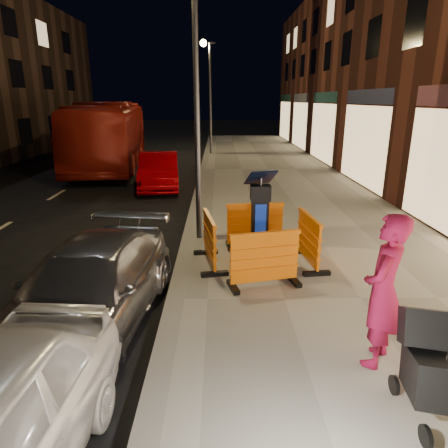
{
  "coord_description": "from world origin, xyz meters",
  "views": [
    {
      "loc": [
        0.71,
        -5.77,
        3.23
      ],
      "look_at": [
        0.8,
        1.0,
        1.1
      ],
      "focal_mm": 32.0,
      "sensor_mm": 36.0,
      "label": 1
    }
  ],
  "objects_px": {
    "barrier_bldgside": "(308,240)",
    "car_silver": "(93,325)",
    "barrier_front": "(265,259)",
    "bus_doubledecker": "(113,166)",
    "parking_kiosk": "(260,221)",
    "stroller": "(435,371)",
    "barrier_kerbside": "(210,240)",
    "man": "(383,291)",
    "car_red": "(160,188)",
    "barrier_back": "(255,225)"
  },
  "relations": [
    {
      "from": "barrier_back",
      "to": "barrier_bldgside",
      "type": "distance_m",
      "value": 1.34
    },
    {
      "from": "man",
      "to": "barrier_bldgside",
      "type": "bearing_deg",
      "value": -141.99
    },
    {
      "from": "car_red",
      "to": "stroller",
      "type": "height_order",
      "value": "stroller"
    },
    {
      "from": "barrier_kerbside",
      "to": "car_red",
      "type": "distance_m",
      "value": 8.0
    },
    {
      "from": "barrier_back",
      "to": "car_red",
      "type": "xyz_separation_m",
      "value": [
        -3.01,
        6.75,
        -0.64
      ]
    },
    {
      "from": "car_red",
      "to": "man",
      "type": "xyz_separation_m",
      "value": [
        4.15,
        -10.73,
        1.09
      ]
    },
    {
      "from": "parking_kiosk",
      "to": "barrier_kerbside",
      "type": "xyz_separation_m",
      "value": [
        -0.95,
        0.0,
        -0.38
      ]
    },
    {
      "from": "car_silver",
      "to": "car_red",
      "type": "height_order",
      "value": "car_red"
    },
    {
      "from": "car_silver",
      "to": "car_red",
      "type": "distance_m",
      "value": 9.65
    },
    {
      "from": "barrier_front",
      "to": "bus_doubledecker",
      "type": "relative_size",
      "value": 0.11
    },
    {
      "from": "parking_kiosk",
      "to": "bus_doubledecker",
      "type": "relative_size",
      "value": 0.16
    },
    {
      "from": "parking_kiosk",
      "to": "barrier_kerbside",
      "type": "relative_size",
      "value": 1.4
    },
    {
      "from": "car_silver",
      "to": "bus_doubledecker",
      "type": "height_order",
      "value": "bus_doubledecker"
    },
    {
      "from": "barrier_front",
      "to": "bus_doubledecker",
      "type": "distance_m",
      "value": 15.2
    },
    {
      "from": "man",
      "to": "barrier_kerbside",
      "type": "bearing_deg",
      "value": -110.97
    },
    {
      "from": "parking_kiosk",
      "to": "man",
      "type": "distance_m",
      "value": 3.24
    },
    {
      "from": "car_silver",
      "to": "parking_kiosk",
      "type": "bearing_deg",
      "value": 42.66
    },
    {
      "from": "car_red",
      "to": "stroller",
      "type": "xyz_separation_m",
      "value": [
        4.35,
        -11.63,
        0.68
      ]
    },
    {
      "from": "barrier_front",
      "to": "bus_doubledecker",
      "type": "bearing_deg",
      "value": 100.51
    },
    {
      "from": "car_silver",
      "to": "bus_doubledecker",
      "type": "distance_m",
      "value": 15.29
    },
    {
      "from": "parking_kiosk",
      "to": "stroller",
      "type": "distance_m",
      "value": 4.16
    },
    {
      "from": "barrier_kerbside",
      "to": "car_red",
      "type": "xyz_separation_m",
      "value": [
        -2.06,
        7.7,
        -0.64
      ]
    },
    {
      "from": "bus_doubledecker",
      "to": "parking_kiosk",
      "type": "bearing_deg",
      "value": -71.75
    },
    {
      "from": "barrier_bldgside",
      "to": "car_silver",
      "type": "height_order",
      "value": "barrier_bldgside"
    },
    {
      "from": "stroller",
      "to": "bus_doubledecker",
      "type": "bearing_deg",
      "value": 128.24
    },
    {
      "from": "barrier_kerbside",
      "to": "man",
      "type": "bearing_deg",
      "value": -155.61
    },
    {
      "from": "barrier_bldgside",
      "to": "bus_doubledecker",
      "type": "bearing_deg",
      "value": 22.38
    },
    {
      "from": "barrier_front",
      "to": "man",
      "type": "xyz_separation_m",
      "value": [
        1.14,
        -2.08,
        0.45
      ]
    },
    {
      "from": "barrier_kerbside",
      "to": "car_silver",
      "type": "relative_size",
      "value": 0.3
    },
    {
      "from": "barrier_front",
      "to": "stroller",
      "type": "xyz_separation_m",
      "value": [
        1.34,
        -2.98,
        0.05
      ]
    },
    {
      "from": "barrier_front",
      "to": "stroller",
      "type": "relative_size",
      "value": 1.17
    },
    {
      "from": "barrier_back",
      "to": "man",
      "type": "bearing_deg",
      "value": -79.23
    },
    {
      "from": "barrier_front",
      "to": "car_red",
      "type": "distance_m",
      "value": 9.18
    },
    {
      "from": "man",
      "to": "stroller",
      "type": "height_order",
      "value": "man"
    },
    {
      "from": "parking_kiosk",
      "to": "barrier_front",
      "type": "bearing_deg",
      "value": -98.19
    },
    {
      "from": "barrier_front",
      "to": "barrier_back",
      "type": "xyz_separation_m",
      "value": [
        0.0,
        1.9,
        0.0
      ]
    },
    {
      "from": "barrier_back",
      "to": "bus_doubledecker",
      "type": "xyz_separation_m",
      "value": [
        -6.11,
        12.01,
        -0.64
      ]
    },
    {
      "from": "barrier_front",
      "to": "barrier_bldgside",
      "type": "xyz_separation_m",
      "value": [
        0.95,
        0.95,
        0.0
      ]
    },
    {
      "from": "barrier_back",
      "to": "car_red",
      "type": "bearing_deg",
      "value": 108.84
    },
    {
      "from": "parking_kiosk",
      "to": "barrier_bldgside",
      "type": "height_order",
      "value": "parking_kiosk"
    },
    {
      "from": "car_red",
      "to": "barrier_front",
      "type": "bearing_deg",
      "value": -77.7
    },
    {
      "from": "bus_doubledecker",
      "to": "car_red",
      "type": "bearing_deg",
      "value": -66.48
    },
    {
      "from": "parking_kiosk",
      "to": "barrier_bldgside",
      "type": "xyz_separation_m",
      "value": [
        0.95,
        0.0,
        -0.38
      ]
    },
    {
      "from": "car_silver",
      "to": "stroller",
      "type": "distance_m",
      "value": 4.52
    },
    {
      "from": "barrier_kerbside",
      "to": "bus_doubledecker",
      "type": "xyz_separation_m",
      "value": [
        -5.16,
        12.96,
        -0.64
      ]
    },
    {
      "from": "parking_kiosk",
      "to": "barrier_kerbside",
      "type": "distance_m",
      "value": 1.03
    },
    {
      "from": "barrier_kerbside",
      "to": "barrier_front",
      "type": "bearing_deg",
      "value": -145.19
    },
    {
      "from": "parking_kiosk",
      "to": "stroller",
      "type": "xyz_separation_m",
      "value": [
        1.34,
        -3.93,
        -0.34
      ]
    },
    {
      "from": "barrier_kerbside",
      "to": "stroller",
      "type": "xyz_separation_m",
      "value": [
        2.29,
        -3.93,
        0.05
      ]
    },
    {
      "from": "parking_kiosk",
      "to": "barrier_kerbside",
      "type": "bearing_deg",
      "value": 171.81
    }
  ]
}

